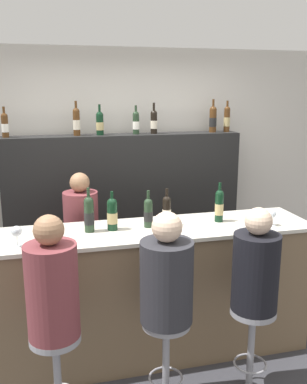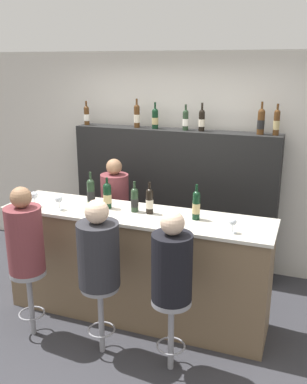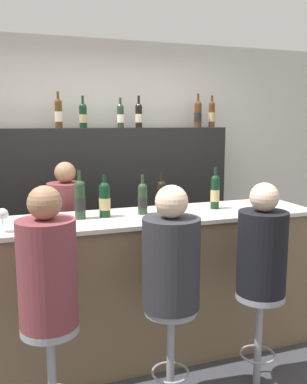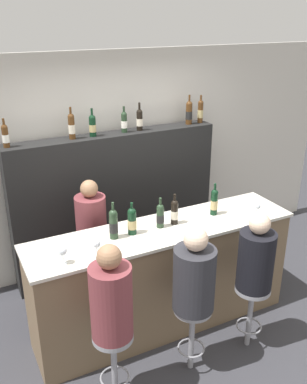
{
  "view_description": "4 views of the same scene",
  "coord_description": "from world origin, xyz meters",
  "px_view_note": "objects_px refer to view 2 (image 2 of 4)",
  "views": [
    {
      "loc": [
        -0.78,
        -2.83,
        2.17
      ],
      "look_at": [
        -0.0,
        0.23,
        1.41
      ],
      "focal_mm": 40.0,
      "sensor_mm": 36.0,
      "label": 1
    },
    {
      "loc": [
        1.5,
        -3.22,
        2.47
      ],
      "look_at": [
        0.16,
        0.36,
        1.31
      ],
      "focal_mm": 40.0,
      "sensor_mm": 36.0,
      "label": 2
    },
    {
      "loc": [
        -0.99,
        -2.65,
        1.79
      ],
      "look_at": [
        0.04,
        0.25,
        1.28
      ],
      "focal_mm": 40.0,
      "sensor_mm": 36.0,
      "label": 3
    },
    {
      "loc": [
        -1.7,
        -2.83,
        2.97
      ],
      "look_at": [
        -0.14,
        0.24,
        1.52
      ],
      "focal_mm": 40.0,
      "sensor_mm": 36.0,
      "label": 4
    }
  ],
  "objects_px": {
    "wine_bottle_backbar_2": "(155,118)",
    "wine_glass_0": "(34,196)",
    "wine_bottle_counter_4": "(196,205)",
    "wine_glass_1": "(59,200)",
    "wine_bottle_backbar_4": "(202,120)",
    "bar_stool_left": "(29,286)",
    "wine_bottle_backbar_3": "(186,120)",
    "wine_glass_2": "(233,223)",
    "wine_bottle_backbar_6": "(277,122)",
    "wine_bottle_counter_0": "(91,192)",
    "bartender": "(116,226)",
    "wine_bottle_counter_2": "(135,199)",
    "guest_seated_middle": "(98,250)",
    "guest_seated_left": "(25,236)",
    "wine_bottle_backbar_1": "(137,116)",
    "bar_stool_right": "(171,316)",
    "wine_bottle_backbar_0": "(87,115)",
    "wine_bottle_backbar_5": "(261,121)",
    "wine_bottle_counter_3": "(150,201)",
    "guest_seated_right": "(172,263)",
    "bar_stool_middle": "(100,301)",
    "wine_bottle_counter_1": "(107,195)"
  },
  "relations": [
    {
      "from": "wine_bottle_backbar_2",
      "to": "wine_glass_0",
      "type": "height_order",
      "value": "wine_bottle_backbar_2"
    },
    {
      "from": "wine_bottle_counter_4",
      "to": "wine_glass_1",
      "type": "bearing_deg",
      "value": -170.95
    },
    {
      "from": "wine_bottle_backbar_4",
      "to": "bar_stool_left",
      "type": "xyz_separation_m",
      "value": [
        -1.11,
        -1.83,
        -1.34
      ]
    },
    {
      "from": "wine_bottle_backbar_3",
      "to": "wine_glass_2",
      "type": "bearing_deg",
      "value": -58.78
    },
    {
      "from": "wine_bottle_backbar_6",
      "to": "bar_stool_left",
      "type": "bearing_deg",
      "value": -136.36
    },
    {
      "from": "wine_bottle_counter_0",
      "to": "wine_glass_0",
      "type": "relative_size",
      "value": 2.28
    },
    {
      "from": "bar_stool_left",
      "to": "bartender",
      "type": "xyz_separation_m",
      "value": [
        0.28,
        1.26,
        0.17
      ]
    },
    {
      "from": "wine_bottle_backbar_6",
      "to": "bartender",
      "type": "xyz_separation_m",
      "value": [
        -1.64,
        -0.58,
        -1.19
      ]
    },
    {
      "from": "wine_bottle_counter_2",
      "to": "wine_bottle_backbar_2",
      "type": "relative_size",
      "value": 0.98
    },
    {
      "from": "wine_bottle_counter_0",
      "to": "guest_seated_middle",
      "type": "xyz_separation_m",
      "value": [
        0.43,
        -0.68,
        -0.26
      ]
    },
    {
      "from": "wine_bottle_counter_2",
      "to": "guest_seated_left",
      "type": "height_order",
      "value": "guest_seated_left"
    },
    {
      "from": "bartender",
      "to": "wine_bottle_backbar_1",
      "type": "bearing_deg",
      "value": 86.4
    },
    {
      "from": "wine_bottle_backbar_2",
      "to": "bar_stool_left",
      "type": "distance_m",
      "value": 2.34
    },
    {
      "from": "wine_bottle_backbar_2",
      "to": "wine_glass_2",
      "type": "relative_size",
      "value": 2.35
    },
    {
      "from": "wine_glass_1",
      "to": "bar_stool_right",
      "type": "relative_size",
      "value": 0.22
    },
    {
      "from": "wine_bottle_backbar_0",
      "to": "wine_bottle_backbar_5",
      "type": "relative_size",
      "value": 0.83
    },
    {
      "from": "wine_bottle_counter_3",
      "to": "guest_seated_middle",
      "type": "height_order",
      "value": "guest_seated_middle"
    },
    {
      "from": "wine_bottle_backbar_4",
      "to": "guest_seated_middle",
      "type": "relative_size",
      "value": 0.42
    },
    {
      "from": "wine_bottle_counter_3",
      "to": "bar_stool_left",
      "type": "height_order",
      "value": "wine_bottle_counter_3"
    },
    {
      "from": "wine_bottle_counter_2",
      "to": "wine_bottle_backbar_2",
      "type": "bearing_deg",
      "value": 100.81
    },
    {
      "from": "wine_bottle_backbar_1",
      "to": "bartender",
      "type": "distance_m",
      "value": 1.33
    },
    {
      "from": "wine_bottle_backbar_5",
      "to": "bartender",
      "type": "xyz_separation_m",
      "value": [
        -1.48,
        -0.58,
        -1.19
      ]
    },
    {
      "from": "wine_bottle_backbar_2",
      "to": "wine_bottle_backbar_3",
      "type": "bearing_deg",
      "value": 0.0
    },
    {
      "from": "wine_bottle_backbar_1",
      "to": "wine_glass_0",
      "type": "height_order",
      "value": "wine_bottle_backbar_1"
    },
    {
      "from": "wine_bottle_backbar_0",
      "to": "wine_glass_2",
      "type": "bearing_deg",
      "value": -32.97
    },
    {
      "from": "bar_stool_left",
      "to": "guest_seated_right",
      "type": "relative_size",
      "value": 0.89
    },
    {
      "from": "wine_bottle_counter_3",
      "to": "wine_glass_2",
      "type": "distance_m",
      "value": 0.85
    },
    {
      "from": "wine_bottle_backbar_5",
      "to": "guest_seated_right",
      "type": "bearing_deg",
      "value": -102.03
    },
    {
      "from": "wine_bottle_backbar_0",
      "to": "bar_stool_middle",
      "type": "distance_m",
      "value": 2.52
    },
    {
      "from": "wine_bottle_backbar_2",
      "to": "wine_bottle_backbar_0",
      "type": "bearing_deg",
      "value": 180.0
    },
    {
      "from": "wine_bottle_backbar_2",
      "to": "wine_bottle_backbar_3",
      "type": "xyz_separation_m",
      "value": [
        0.37,
        0.0,
        -0.0
      ]
    },
    {
      "from": "wine_bottle_backbar_6",
      "to": "bar_stool_right",
      "type": "distance_m",
      "value": 2.35
    },
    {
      "from": "wine_bottle_counter_3",
      "to": "wine_bottle_counter_4",
      "type": "bearing_deg",
      "value": 0.0
    },
    {
      "from": "wine_glass_2",
      "to": "bar_stool_middle",
      "type": "height_order",
      "value": "wine_glass_2"
    },
    {
      "from": "wine_bottle_backbar_1",
      "to": "wine_bottle_counter_2",
      "type": "bearing_deg",
      "value": -68.66
    },
    {
      "from": "bar_stool_right",
      "to": "wine_glass_0",
      "type": "bearing_deg",
      "value": 163.49
    },
    {
      "from": "wine_bottle_backbar_4",
      "to": "guest_seated_left",
      "type": "height_order",
      "value": "wine_bottle_backbar_4"
    },
    {
      "from": "wine_bottle_backbar_5",
      "to": "guest_seated_middle",
      "type": "relative_size",
      "value": 0.46
    },
    {
      "from": "wine_bottle_backbar_4",
      "to": "wine_bottle_backbar_0",
      "type": "bearing_deg",
      "value": 180.0
    },
    {
      "from": "wine_glass_2",
      "to": "bar_stool_right",
      "type": "distance_m",
      "value": 0.91
    },
    {
      "from": "wine_glass_0",
      "to": "bar_stool_left",
      "type": "height_order",
      "value": "wine_glass_0"
    },
    {
      "from": "wine_bottle_backbar_0",
      "to": "bar_stool_middle",
      "type": "relative_size",
      "value": 0.44
    },
    {
      "from": "wine_bottle_counter_3",
      "to": "wine_bottle_backbar_6",
      "type": "xyz_separation_m",
      "value": [
        1.0,
        1.15,
        0.64
      ]
    },
    {
      "from": "wine_bottle_backbar_6",
      "to": "wine_bottle_backbar_1",
      "type": "bearing_deg",
      "value": 180.0
    },
    {
      "from": "wine_bottle_backbar_1",
      "to": "wine_bottle_backbar_4",
      "type": "xyz_separation_m",
      "value": [
        0.79,
        -0.0,
        -0.01
      ]
    },
    {
      "from": "bar_stool_middle",
      "to": "bartender",
      "type": "relative_size",
      "value": 0.45
    },
    {
      "from": "wine_bottle_counter_1",
      "to": "wine_glass_0",
      "type": "xyz_separation_m",
      "value": [
        -0.7,
        -0.21,
        -0.02
      ]
    },
    {
      "from": "wine_bottle_backbar_3",
      "to": "wine_bottle_backbar_1",
      "type": "bearing_deg",
      "value": 180.0
    },
    {
      "from": "wine_bottle_backbar_1",
      "to": "wine_bottle_backbar_6",
      "type": "distance_m",
      "value": 1.6
    },
    {
      "from": "wine_bottle_counter_2",
      "to": "guest_seated_left",
      "type": "bearing_deg",
      "value": -138.61
    }
  ]
}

